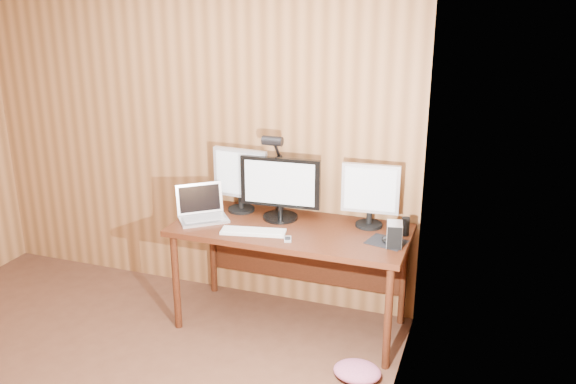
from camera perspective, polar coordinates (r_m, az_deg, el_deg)
The scene contains 13 objects.
desk at distance 4.24m, azimuth 0.55°, elevation -4.52°, with size 1.60×0.70×0.75m.
monitor_center at distance 4.21m, azimuth -0.74°, elevation 0.43°, with size 0.57×0.25×0.44m.
monitor_left at distance 4.37m, azimuth -4.47°, elevation 1.33°, with size 0.41×0.19×0.46m.
monitor_right at distance 4.11m, azimuth 7.70°, elevation -0.14°, with size 0.39×0.18×0.44m.
laptop at distance 4.32m, azimuth -8.07°, elevation -1.70°, with size 0.41×0.40×0.23m.
keyboard at distance 4.04m, azimuth -3.26°, elevation -3.71°, with size 0.45×0.21×0.02m.
mousepad at distance 3.95m, azimuth 9.20°, elevation -4.64°, with size 0.24×0.19×0.00m, color black.
mouse at distance 3.94m, azimuth 9.21°, elevation -4.37°, with size 0.07×0.11×0.04m, color black.
hard_drive at distance 3.88m, azimuth 9.92°, elevation -3.94°, with size 0.12×0.15×0.15m.
phone at distance 3.93m, azimuth -0.03°, elevation -4.42°, with size 0.07×0.10×0.01m.
speaker at distance 4.06m, azimuth 10.94°, elevation -3.18°, with size 0.05×0.05×0.12m, color black.
desk_lamp at distance 4.27m, azimuth -1.14°, elevation 2.85°, with size 0.14×0.20×0.62m.
fabric_pile at distance 3.94m, azimuth 6.49°, elevation -16.35°, with size 0.30×0.24×0.10m, color #B15578, non-canonical shape.
Camera 1 is at (2.18, -1.99, 2.30)m, focal length 38.00 mm.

